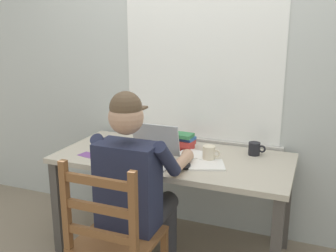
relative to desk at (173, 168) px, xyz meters
name	(u,v)px	position (x,y,z in m)	size (l,w,h in m)	color
ground_plane	(173,248)	(0.00, 0.00, -0.62)	(8.00, 8.00, 0.00)	gray
back_wall	(195,62)	(0.00, 0.45, 0.67)	(6.00, 0.08, 2.60)	beige
desk	(173,168)	(0.00, 0.00, 0.00)	(1.58, 0.74, 0.71)	#BCB29E
seated_person	(136,183)	(-0.06, -0.44, 0.05)	(0.50, 0.60, 1.24)	#232842
wooden_chair	(114,241)	(-0.06, -0.72, -0.17)	(0.42, 0.42, 0.93)	brown
laptop	(151,153)	(-0.10, -0.15, 0.14)	(0.33, 0.29, 0.23)	#ADAFB2
computer_mouse	(186,166)	(0.15, -0.19, 0.10)	(0.06, 0.10, 0.03)	black
coffee_mug_white	(209,153)	(0.25, 0.00, 0.14)	(0.12, 0.08, 0.10)	beige
coffee_mug_dark	(255,149)	(0.51, 0.22, 0.13)	(0.12, 0.08, 0.09)	black
book_stack_main	(181,141)	(-0.01, 0.17, 0.14)	(0.20, 0.16, 0.11)	#BC332D
paper_pile_near_laptop	(194,154)	(0.13, 0.06, 0.09)	(0.21, 0.15, 0.02)	white
paper_pile_back_corner	(206,165)	(0.26, -0.10, 0.09)	(0.23, 0.19, 0.01)	white
landscape_photo_print	(88,155)	(-0.54, -0.20, 0.09)	(0.13, 0.09, 0.00)	#7A4293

